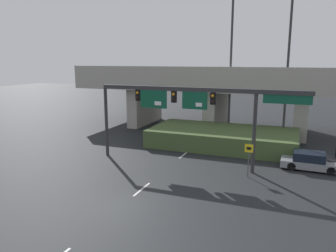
{
  "coord_description": "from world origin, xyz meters",
  "views": [
    {
      "loc": [
        9.17,
        -15.74,
        8.48
      ],
      "look_at": [
        0.0,
        7.45,
        3.41
      ],
      "focal_mm": 35.0,
      "sensor_mm": 36.0,
      "label": 1
    }
  ],
  "objects_px": {
    "speed_limit_sign": "(249,155)",
    "highway_light_pole_near": "(288,59)",
    "parked_sedan_near_right": "(310,161)",
    "highway_light_pole_far": "(231,64)",
    "signal_gantry": "(188,102)"
  },
  "relations": [
    {
      "from": "speed_limit_sign",
      "to": "highway_light_pole_far",
      "type": "height_order",
      "value": "highway_light_pole_far"
    },
    {
      "from": "speed_limit_sign",
      "to": "highway_light_pole_far",
      "type": "distance_m",
      "value": 14.5
    },
    {
      "from": "speed_limit_sign",
      "to": "highway_light_pole_near",
      "type": "relative_size",
      "value": 0.16
    },
    {
      "from": "speed_limit_sign",
      "to": "highway_light_pole_far",
      "type": "relative_size",
      "value": 0.17
    },
    {
      "from": "highway_light_pole_near",
      "to": "parked_sedan_near_right",
      "type": "xyz_separation_m",
      "value": [
        2.42,
        -7.81,
        -7.91
      ]
    },
    {
      "from": "speed_limit_sign",
      "to": "highway_light_pole_near",
      "type": "distance_m",
      "value": 13.43
    },
    {
      "from": "speed_limit_sign",
      "to": "parked_sedan_near_right",
      "type": "relative_size",
      "value": 0.56
    },
    {
      "from": "signal_gantry",
      "to": "highway_light_pole_far",
      "type": "bearing_deg",
      "value": 84.61
    },
    {
      "from": "signal_gantry",
      "to": "highway_light_pole_near",
      "type": "xyz_separation_m",
      "value": [
        6.9,
        10.28,
        3.36
      ]
    },
    {
      "from": "signal_gantry",
      "to": "speed_limit_sign",
      "type": "xyz_separation_m",
      "value": [
        5.01,
        -1.09,
        -3.54
      ]
    },
    {
      "from": "highway_light_pole_far",
      "to": "parked_sedan_near_right",
      "type": "bearing_deg",
      "value": -47.04
    },
    {
      "from": "highway_light_pole_near",
      "to": "highway_light_pole_far",
      "type": "distance_m",
      "value": 5.94
    },
    {
      "from": "highway_light_pole_near",
      "to": "parked_sedan_near_right",
      "type": "distance_m",
      "value": 11.37
    },
    {
      "from": "signal_gantry",
      "to": "highway_light_pole_far",
      "type": "distance_m",
      "value": 11.73
    },
    {
      "from": "parked_sedan_near_right",
      "to": "highway_light_pole_near",
      "type": "bearing_deg",
      "value": 108.43
    }
  ]
}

